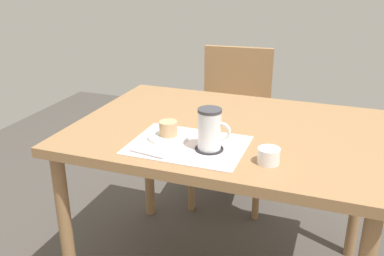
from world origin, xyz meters
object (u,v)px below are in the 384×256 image
Objects in this scene: wooden_chair at (233,117)px; sugar_bowl at (269,156)px; pastry_plate at (169,137)px; pastry at (168,128)px; coffee_mug at (210,129)px; dining_table at (227,146)px.

sugar_bowl is (0.37, -0.99, 0.26)m from wooden_chair.
pastry is at bearing 0.00° from pastry_plate.
pastry_plate is at bearing 166.41° from coffee_mug.
pastry_plate is 0.18m from coffee_mug.
sugar_bowl reaches higher than dining_table.
wooden_chair is 1.02m from coffee_mug.
wooden_chair is at bearing 99.91° from coffee_mug.
sugar_bowl is (0.20, -0.25, 0.10)m from dining_table.
wooden_chair is 12.13× the size of sugar_bowl.
pastry is (-0.16, -0.19, 0.12)m from dining_table.
dining_table is at bearing 128.58° from sugar_bowl.
coffee_mug is at bearing -13.59° from pastry.
wooden_chair reaches higher than pastry_plate.
dining_table is 0.28m from pastry.
wooden_chair is 1.08m from sugar_bowl.
pastry is (0.00, 0.00, 0.03)m from pastry_plate.
dining_table is at bearing 48.85° from pastry_plate.
wooden_chair is at bearing 102.76° from dining_table.
sugar_bowl is at bearing -51.42° from dining_table.
pastry_plate is 0.37m from sugar_bowl.
sugar_bowl is at bearing -7.42° from coffee_mug.
coffee_mug reaches higher than pastry.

